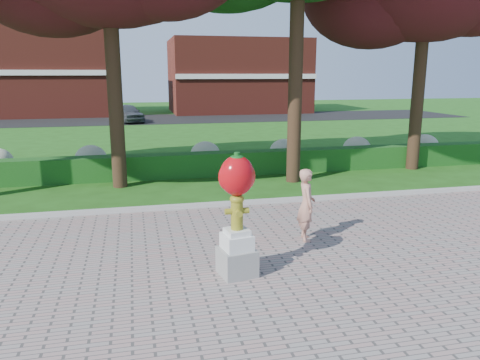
# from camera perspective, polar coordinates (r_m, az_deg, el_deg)

# --- Properties ---
(ground) EXTENTS (100.00, 100.00, 0.00)m
(ground) POSITION_cam_1_polar(r_m,az_deg,el_deg) (9.45, -2.77, -8.59)
(ground) COLOR #1F4F13
(ground) RESTS_ON ground
(curb) EXTENTS (40.00, 0.18, 0.15)m
(curb) POSITION_cam_1_polar(r_m,az_deg,el_deg) (12.23, -5.27, -3.21)
(curb) COLOR #ADADA5
(curb) RESTS_ON ground
(lawn_hedge) EXTENTS (24.00, 0.70, 0.80)m
(lawn_hedge) POSITION_cam_1_polar(r_m,az_deg,el_deg) (16.03, -7.22, 1.79)
(lawn_hedge) COLOR #134313
(lawn_hedge) RESTS_ON ground
(hydrangea_row) EXTENTS (20.10, 1.10, 0.99)m
(hydrangea_row) POSITION_cam_1_polar(r_m,az_deg,el_deg) (17.04, -5.66, 3.01)
(hydrangea_row) COLOR tan
(hydrangea_row) RESTS_ON ground
(street) EXTENTS (50.00, 8.00, 0.02)m
(street) POSITION_cam_1_polar(r_m,az_deg,el_deg) (36.85, -10.56, 7.31)
(street) COLOR black
(street) RESTS_ON ground
(building_left) EXTENTS (14.00, 8.00, 7.00)m
(building_left) POSITION_cam_1_polar(r_m,az_deg,el_deg) (43.49, -24.69, 11.80)
(building_left) COLOR maroon
(building_left) RESTS_ON ground
(building_right) EXTENTS (12.00, 8.00, 6.40)m
(building_right) POSITION_cam_1_polar(r_m,az_deg,el_deg) (43.71, -0.32, 12.56)
(building_right) COLOR maroon
(building_right) RESTS_ON ground
(hydrant_sculpture) EXTENTS (0.68, 0.68, 2.15)m
(hydrant_sculpture) POSITION_cam_1_polar(r_m,az_deg,el_deg) (7.90, -0.38, -3.85)
(hydrant_sculpture) COLOR gray
(hydrant_sculpture) RESTS_ON walkway
(woman) EXTENTS (0.44, 0.60, 1.52)m
(woman) POSITION_cam_1_polar(r_m,az_deg,el_deg) (9.79, 8.09, -3.00)
(woman) COLOR tan
(woman) RESTS_ON walkway
(parked_car) EXTENTS (2.67, 4.11, 1.30)m
(parked_car) POSITION_cam_1_polar(r_m,az_deg,el_deg) (34.77, -13.55, 7.94)
(parked_car) COLOR #43474B
(parked_car) RESTS_ON street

